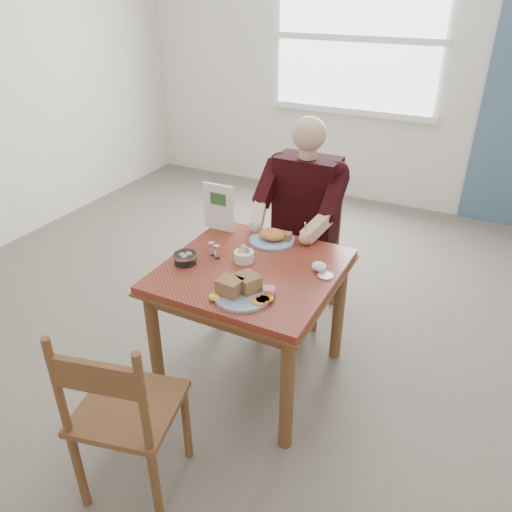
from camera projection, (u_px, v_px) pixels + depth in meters
The scene contains 16 objects.
floor at pixel (252, 373), 3.03m from camera, with size 6.00×6.00×0.00m, color #615B4F.
wall_back at pixel (397, 63), 4.69m from camera, with size 5.50×5.50×0.00m, color silver.
lemon_wedge at pixel (215, 298), 2.38m from camera, with size 0.06×0.04×0.03m, color yellow.
napkin at pixel (319, 267), 2.61m from camera, with size 0.08×0.07×0.05m, color white.
metal_dish at pixel (325, 276), 2.57m from camera, with size 0.08×0.08×0.01m, color silver.
window at pixel (357, 38), 4.72m from camera, with size 1.72×0.04×1.42m.
table at pixel (252, 284), 2.72m from camera, with size 0.92×0.92×0.75m.
chair_far at pixel (305, 248), 3.42m from camera, with size 0.42×0.42×0.95m.
chair_near at pixel (124, 413), 2.12m from camera, with size 0.50×0.50×0.95m.
diner at pixel (302, 209), 3.18m from camera, with size 0.53×0.56×1.39m.
near_plate at pixel (242, 289), 2.41m from camera, with size 0.34×0.34×0.09m.
far_plate at pixel (273, 237), 2.91m from camera, with size 0.31×0.31×0.07m.
caddy at pixel (244, 256), 2.70m from camera, with size 0.14×0.14×0.08m.
shakers at pixel (214, 250), 2.74m from camera, with size 0.09×0.06×0.08m.
creamer at pixel (185, 258), 2.68m from camera, with size 0.16×0.16×0.06m.
menu at pixel (219, 207), 2.99m from camera, with size 0.20×0.02×0.29m.
Camera 1 is at (1.06, -2.04, 2.10)m, focal length 35.00 mm.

